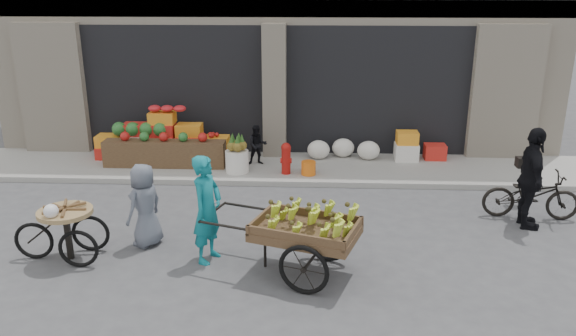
{
  "coord_description": "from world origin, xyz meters",
  "views": [
    {
      "loc": [
        0.97,
        -8.28,
        4.2
      ],
      "look_at": [
        0.52,
        0.99,
        1.1
      ],
      "focal_mm": 35.0,
      "sensor_mm": 36.0,
      "label": 1
    }
  ],
  "objects_px": {
    "fire_hydrant": "(286,157)",
    "vendor_woman": "(207,209)",
    "tricycle_cart": "(66,226)",
    "bicycle": "(531,195)",
    "banana_cart": "(302,227)",
    "seated_person": "(257,145)",
    "pineapple_bin": "(237,161)",
    "orange_bucket": "(308,168)",
    "vendor_grey": "(145,205)",
    "cyclist": "(531,179)"
  },
  "relations": [
    {
      "from": "pineapple_bin",
      "to": "vendor_grey",
      "type": "xyz_separation_m",
      "value": [
        -1.05,
        -3.47,
        0.34
      ]
    },
    {
      "from": "bicycle",
      "to": "cyclist",
      "type": "relative_size",
      "value": 0.94
    },
    {
      "from": "tricycle_cart",
      "to": "vendor_woman",
      "type": "bearing_deg",
      "value": -0.68
    },
    {
      "from": "pineapple_bin",
      "to": "seated_person",
      "type": "relative_size",
      "value": 0.56
    },
    {
      "from": "fire_hydrant",
      "to": "tricycle_cart",
      "type": "bearing_deg",
      "value": -129.04
    },
    {
      "from": "tricycle_cart",
      "to": "bicycle",
      "type": "distance_m",
      "value": 8.12
    },
    {
      "from": "seated_person",
      "to": "bicycle",
      "type": "height_order",
      "value": "seated_person"
    },
    {
      "from": "pineapple_bin",
      "to": "seated_person",
      "type": "xyz_separation_m",
      "value": [
        0.4,
        0.6,
        0.21
      ]
    },
    {
      "from": "pineapple_bin",
      "to": "tricycle_cart",
      "type": "distance_m",
      "value": 4.57
    },
    {
      "from": "cyclist",
      "to": "tricycle_cart",
      "type": "bearing_deg",
      "value": 107.59
    },
    {
      "from": "banana_cart",
      "to": "seated_person",
      "type": "bearing_deg",
      "value": 122.12
    },
    {
      "from": "tricycle_cart",
      "to": "bicycle",
      "type": "height_order",
      "value": "tricycle_cart"
    },
    {
      "from": "fire_hydrant",
      "to": "vendor_woman",
      "type": "relative_size",
      "value": 0.41
    },
    {
      "from": "banana_cart",
      "to": "vendor_grey",
      "type": "distance_m",
      "value": 2.75
    },
    {
      "from": "orange_bucket",
      "to": "seated_person",
      "type": "distance_m",
      "value": 1.42
    },
    {
      "from": "banana_cart",
      "to": "cyclist",
      "type": "relative_size",
      "value": 1.49
    },
    {
      "from": "vendor_woman",
      "to": "vendor_grey",
      "type": "xyz_separation_m",
      "value": [
        -1.13,
        0.48,
        -0.16
      ]
    },
    {
      "from": "vendor_woman",
      "to": "cyclist",
      "type": "bearing_deg",
      "value": -54.26
    },
    {
      "from": "seated_person",
      "to": "banana_cart",
      "type": "xyz_separation_m",
      "value": [
        1.16,
        -4.94,
        0.19
      ]
    },
    {
      "from": "vendor_woman",
      "to": "vendor_grey",
      "type": "height_order",
      "value": "vendor_woman"
    },
    {
      "from": "fire_hydrant",
      "to": "banana_cart",
      "type": "height_order",
      "value": "banana_cart"
    },
    {
      "from": "banana_cart",
      "to": "vendor_grey",
      "type": "height_order",
      "value": "vendor_grey"
    },
    {
      "from": "seated_person",
      "to": "cyclist",
      "type": "bearing_deg",
      "value": -40.55
    },
    {
      "from": "seated_person",
      "to": "bicycle",
      "type": "relative_size",
      "value": 0.54
    },
    {
      "from": "pineapple_bin",
      "to": "tricycle_cart",
      "type": "bearing_deg",
      "value": -117.85
    },
    {
      "from": "cyclist",
      "to": "orange_bucket",
      "type": "bearing_deg",
      "value": 65.09
    },
    {
      "from": "tricycle_cart",
      "to": "cyclist",
      "type": "xyz_separation_m",
      "value": [
        7.66,
        1.61,
        0.35
      ]
    },
    {
      "from": "vendor_grey",
      "to": "bicycle",
      "type": "bearing_deg",
      "value": 130.77
    },
    {
      "from": "fire_hydrant",
      "to": "vendor_grey",
      "type": "height_order",
      "value": "vendor_grey"
    },
    {
      "from": "orange_bucket",
      "to": "bicycle",
      "type": "distance_m",
      "value": 4.56
    },
    {
      "from": "tricycle_cart",
      "to": "vendor_grey",
      "type": "relative_size",
      "value": 1.02
    },
    {
      "from": "pineapple_bin",
      "to": "cyclist",
      "type": "bearing_deg",
      "value": -23.7
    },
    {
      "from": "orange_bucket",
      "to": "tricycle_cart",
      "type": "distance_m",
      "value": 5.43
    },
    {
      "from": "vendor_woman",
      "to": "tricycle_cart",
      "type": "xyz_separation_m",
      "value": [
        -2.22,
        -0.08,
        -0.3
      ]
    },
    {
      "from": "orange_bucket",
      "to": "vendor_grey",
      "type": "distance_m",
      "value": 4.31
    },
    {
      "from": "tricycle_cart",
      "to": "orange_bucket",
      "type": "bearing_deg",
      "value": 43.76
    },
    {
      "from": "pineapple_bin",
      "to": "banana_cart",
      "type": "relative_size",
      "value": 0.19
    },
    {
      "from": "vendor_grey",
      "to": "cyclist",
      "type": "relative_size",
      "value": 0.77
    },
    {
      "from": "pineapple_bin",
      "to": "vendor_woman",
      "type": "distance_m",
      "value": 3.99
    },
    {
      "from": "fire_hydrant",
      "to": "cyclist",
      "type": "xyz_separation_m",
      "value": [
        4.43,
        -2.38,
        0.41
      ]
    },
    {
      "from": "fire_hydrant",
      "to": "vendor_grey",
      "type": "bearing_deg",
      "value": -122.07
    },
    {
      "from": "pineapple_bin",
      "to": "bicycle",
      "type": "xyz_separation_m",
      "value": [
        5.73,
        -2.03,
        0.08
      ]
    },
    {
      "from": "bicycle",
      "to": "fire_hydrant",
      "type": "bearing_deg",
      "value": 72.6
    },
    {
      "from": "fire_hydrant",
      "to": "orange_bucket",
      "type": "bearing_deg",
      "value": -5.71
    },
    {
      "from": "pineapple_bin",
      "to": "orange_bucket",
      "type": "bearing_deg",
      "value": -3.58
    },
    {
      "from": "bicycle",
      "to": "cyclist",
      "type": "distance_m",
      "value": 0.65
    },
    {
      "from": "pineapple_bin",
      "to": "cyclist",
      "type": "height_order",
      "value": "cyclist"
    },
    {
      "from": "seated_person",
      "to": "banana_cart",
      "type": "bearing_deg",
      "value": -86.78
    },
    {
      "from": "tricycle_cart",
      "to": "bicycle",
      "type": "relative_size",
      "value": 0.84
    },
    {
      "from": "tricycle_cart",
      "to": "bicycle",
      "type": "xyz_separation_m",
      "value": [
        7.86,
        2.01,
        -0.11
      ]
    }
  ]
}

